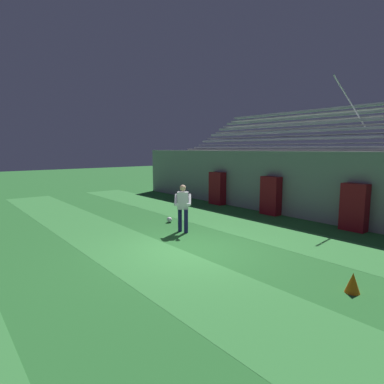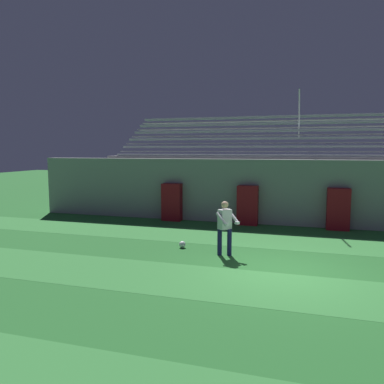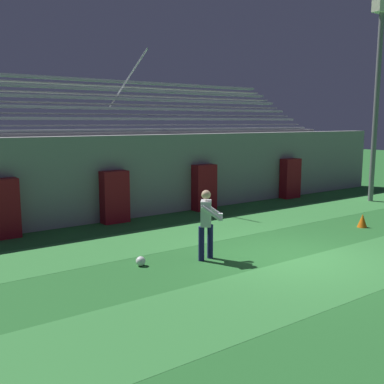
% 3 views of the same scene
% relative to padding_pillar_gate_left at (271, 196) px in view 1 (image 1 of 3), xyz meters
% --- Properties ---
extents(ground_plane, '(80.00, 80.00, 0.00)m').
position_rel_padding_pillar_gate_left_xyz_m(ground_plane, '(1.81, -5.95, -0.84)').
color(ground_plane, '#286B2D').
extents(turf_stripe_mid, '(28.00, 2.34, 0.01)m').
position_rel_padding_pillar_gate_left_xyz_m(turf_stripe_mid, '(1.81, -7.27, -0.84)').
color(turf_stripe_mid, '#38843D').
rests_on(turf_stripe_mid, ground).
extents(turf_stripe_far, '(28.00, 2.34, 0.01)m').
position_rel_padding_pillar_gate_left_xyz_m(turf_stripe_far, '(1.81, -2.59, -0.84)').
color(turf_stripe_far, '#38843D').
rests_on(turf_stripe_far, ground).
extents(back_wall, '(24.00, 0.60, 2.80)m').
position_rel_padding_pillar_gate_left_xyz_m(back_wall, '(1.81, 0.55, 0.56)').
color(back_wall, gray).
rests_on(back_wall, ground).
extents(padding_pillar_gate_left, '(0.88, 0.44, 1.69)m').
position_rel_padding_pillar_gate_left_xyz_m(padding_pillar_gate_left, '(0.00, 0.00, 0.00)').
color(padding_pillar_gate_left, maroon).
rests_on(padding_pillar_gate_left, ground).
extents(padding_pillar_gate_right, '(0.88, 0.44, 1.69)m').
position_rel_padding_pillar_gate_left_xyz_m(padding_pillar_gate_right, '(3.63, 0.00, 0.00)').
color(padding_pillar_gate_right, maroon).
rests_on(padding_pillar_gate_right, ground).
extents(padding_pillar_far_left, '(0.88, 0.44, 1.69)m').
position_rel_padding_pillar_gate_left_xyz_m(padding_pillar_far_left, '(-3.43, 0.00, 0.00)').
color(padding_pillar_far_left, maroon).
rests_on(padding_pillar_far_left, ground).
extents(bleacher_stand, '(18.00, 4.75, 5.83)m').
position_rel_padding_pillar_gate_left_xyz_m(bleacher_stand, '(1.81, 3.24, 0.67)').
color(bleacher_stand, gray).
rests_on(bleacher_stand, ground).
extents(goalkeeper, '(0.73, 0.74, 1.67)m').
position_rel_padding_pillar_gate_left_xyz_m(goalkeeper, '(0.01, -4.88, 0.11)').
color(goalkeeper, '#19194C').
rests_on(goalkeeper, ground).
extents(soccer_ball, '(0.22, 0.22, 0.22)m').
position_rel_padding_pillar_gate_left_xyz_m(soccer_ball, '(-1.51, -4.40, -0.73)').
color(soccer_ball, white).
rests_on(soccer_ball, ground).
extents(traffic_cone, '(0.30, 0.30, 0.42)m').
position_rel_padding_pillar_gate_left_xyz_m(traffic_cone, '(5.95, -5.08, -0.63)').
color(traffic_cone, orange).
rests_on(traffic_cone, ground).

